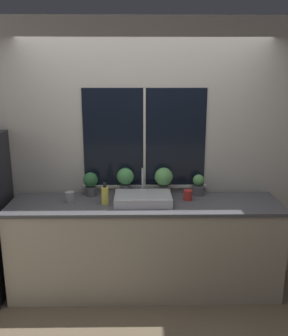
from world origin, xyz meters
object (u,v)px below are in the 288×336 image
soap_bottle (105,195)px  mug_grey (70,197)px  mug_red (188,195)px  potted_plant_center_left (125,179)px  potted_plant_center_right (164,178)px  potted_plant_far_right (198,185)px  potted_plant_far_left (91,183)px  sink (143,198)px

soap_bottle → mug_grey: bearing=170.4°
mug_grey → mug_red: mug_grey is taller
potted_plant_center_left → potted_plant_center_right: (0.39, 0.00, 0.01)m
potted_plant_center_right → mug_grey: (-0.93, -0.20, -0.13)m
mug_grey → mug_red: bearing=2.2°
potted_plant_far_right → soap_bottle: (-0.94, -0.26, -0.02)m
potted_plant_far_left → mug_grey: (-0.18, -0.20, -0.09)m
potted_plant_far_left → soap_bottle: 0.31m
potted_plant_far_left → mug_grey: bearing=-131.8°
mug_grey → soap_bottle: bearing=-9.6°
potted_plant_center_right → potted_plant_center_left: bearing=180.0°
mug_red → sink: bearing=-169.8°
sink → mug_grey: sink is taller
potted_plant_center_right → potted_plant_far_left: bearing=180.0°
potted_plant_center_left → mug_grey: 0.59m
potted_plant_center_left → potted_plant_far_right: potted_plant_center_left is taller
soap_bottle → potted_plant_far_right: bearing=15.5°
potted_plant_far_left → potted_plant_center_right: (0.75, 0.00, 0.04)m
potted_plant_center_left → potted_plant_center_right: potted_plant_center_right is taller
potted_plant_center_right → sink: bearing=-132.1°
potted_plant_center_left → potted_plant_far_right: size_ratio=1.33×
mug_red → potted_plant_center_left: bearing=165.8°
sink → soap_bottle: (-0.37, -0.02, 0.04)m
sink → mug_grey: bearing=177.1°
potted_plant_far_right → potted_plant_far_left: bearing=180.0°
sink → potted_plant_far_left: (-0.53, 0.24, 0.09)m
potted_plant_far_right → mug_grey: (-1.29, -0.20, -0.05)m
soap_bottle → sink: bearing=3.6°
potted_plant_far_right → mug_grey: size_ratio=2.09×
potted_plant_center_left → mug_red: (0.62, -0.16, -0.12)m
sink → potted_plant_far_left: bearing=156.0°
sink → potted_plant_center_left: size_ratio=1.90×
mug_grey → sink: bearing=-2.9°
mug_grey → potted_plant_far_right: bearing=8.9°
potted_plant_far_left → potted_plant_center_left: size_ratio=0.85×
potted_plant_center_left → potted_plant_center_right: size_ratio=0.99×
potted_plant_far_left → potted_plant_center_right: 0.75m
potted_plant_far_left → potted_plant_center_left: bearing=0.0°
mug_grey → potted_plant_center_right: bearing=12.3°
potted_plant_far_right → mug_grey: bearing=-171.1°
potted_plant_far_left → potted_plant_far_right: 1.11m
sink → potted_plant_far_left: 0.59m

